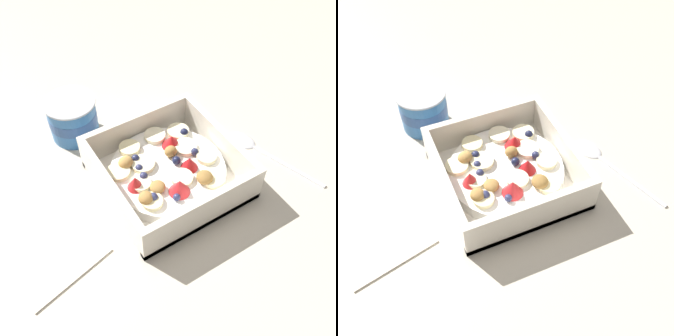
{
  "view_description": "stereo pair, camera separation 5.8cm",
  "coord_description": "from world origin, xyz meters",
  "views": [
    {
      "loc": [
        -0.19,
        -0.31,
        0.47
      ],
      "look_at": [
        0.01,
        0.01,
        0.03
      ],
      "focal_mm": 42.51,
      "sensor_mm": 36.0,
      "label": 1
    },
    {
      "loc": [
        -0.14,
        -0.34,
        0.47
      ],
      "look_at": [
        0.01,
        0.01,
        0.03
      ],
      "focal_mm": 42.51,
      "sensor_mm": 36.0,
      "label": 2
    }
  ],
  "objects": [
    {
      "name": "folded_napkin",
      "position": [
        -0.19,
        -0.01,
        0.0
      ],
      "size": [
        0.14,
        0.14,
        0.01
      ],
      "primitive_type": "cube",
      "rotation": [
        0.0,
        0.0,
        0.23
      ],
      "color": "silver",
      "rests_on": "ground"
    },
    {
      "name": "spoon",
      "position": [
        0.17,
        -0.01,
        0.0
      ],
      "size": [
        0.07,
        0.17,
        0.01
      ],
      "color": "silver",
      "rests_on": "ground"
    },
    {
      "name": "fruit_bowl",
      "position": [
        0.01,
        0.01,
        0.02
      ],
      "size": [
        0.19,
        0.19,
        0.06
      ],
      "color": "white",
      "rests_on": "ground"
    },
    {
      "name": "ground_plane",
      "position": [
        0.0,
        0.0,
        0.0
      ],
      "size": [
        2.4,
        2.4,
        0.0
      ],
      "primitive_type": "plane",
      "color": "beige"
    },
    {
      "name": "yogurt_cup",
      "position": [
        -0.07,
        0.17,
        0.04
      ],
      "size": [
        0.08,
        0.08,
        0.07
      ],
      "color": "#3370B7",
      "rests_on": "ground"
    }
  ]
}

